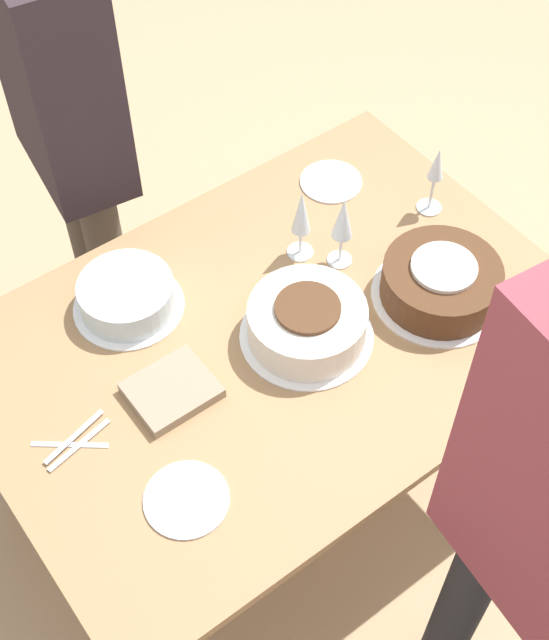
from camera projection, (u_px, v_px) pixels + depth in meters
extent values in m
plane|color=tan|center=(274.00, 480.00, 2.72)|extent=(12.00, 12.00, 0.00)
cube|color=#9E754C|center=(274.00, 337.00, 2.14)|extent=(1.43, 0.99, 0.03)
cylinder|color=brown|center=(355.00, 228.00, 2.88)|extent=(0.07, 0.07, 0.72)
cylinder|color=white|center=(306.00, 335.00, 2.12)|extent=(0.32, 0.32, 0.01)
cylinder|color=silver|center=(307.00, 322.00, 2.08)|extent=(0.28, 0.28, 0.10)
cylinder|color=#4C2D19|center=(308.00, 308.00, 2.04)|extent=(0.15, 0.15, 0.01)
cylinder|color=white|center=(438.00, 295.00, 2.20)|extent=(0.33, 0.33, 0.01)
cylinder|color=#4C2D19|center=(441.00, 282.00, 2.16)|extent=(0.29, 0.29, 0.09)
cylinder|color=silver|center=(444.00, 267.00, 2.12)|extent=(0.16, 0.16, 0.01)
cylinder|color=white|center=(129.00, 306.00, 2.18)|extent=(0.27, 0.27, 0.01)
cylinder|color=silver|center=(127.00, 295.00, 2.14)|extent=(0.23, 0.23, 0.08)
cylinder|color=silver|center=(429.00, 207.00, 2.39)|extent=(0.07, 0.07, 0.00)
cylinder|color=silver|center=(432.00, 192.00, 2.34)|extent=(0.01, 0.01, 0.11)
cone|color=silver|center=(437.00, 163.00, 2.26)|extent=(0.04, 0.04, 0.09)
cylinder|color=silver|center=(339.00, 260.00, 2.27)|extent=(0.06, 0.06, 0.00)
cylinder|color=silver|center=(341.00, 247.00, 2.23)|extent=(0.01, 0.01, 0.09)
cone|color=silver|center=(343.00, 218.00, 2.15)|extent=(0.05, 0.05, 0.12)
cylinder|color=silver|center=(300.00, 252.00, 2.29)|extent=(0.07, 0.07, 0.00)
cylinder|color=silver|center=(300.00, 241.00, 2.25)|extent=(0.01, 0.01, 0.08)
cone|color=silver|center=(301.00, 211.00, 2.17)|extent=(0.05, 0.05, 0.13)
cylinder|color=silver|center=(186.00, 499.00, 1.86)|extent=(0.18, 0.18, 0.01)
cylinder|color=silver|center=(331.00, 182.00, 2.45)|extent=(0.17, 0.17, 0.01)
cube|color=silver|center=(70.00, 445.00, 1.94)|extent=(0.14, 0.11, 0.00)
cube|color=silver|center=(79.00, 445.00, 1.94)|extent=(0.17, 0.04, 0.00)
cube|color=silver|center=(74.00, 437.00, 1.95)|extent=(0.17, 0.05, 0.00)
cube|color=gray|center=(172.00, 390.00, 2.01)|extent=(0.19, 0.16, 0.03)
cylinder|color=#232328|center=(463.00, 600.00, 2.07)|extent=(0.11, 0.11, 0.84)
cylinder|color=#4C4238|center=(86.00, 234.00, 2.84)|extent=(0.11, 0.11, 0.76)
cylinder|color=#4C4238|center=(113.00, 280.00, 2.72)|extent=(0.11, 0.11, 0.76)
cube|color=#2D2328|center=(56.00, 69.00, 2.22)|extent=(0.27, 0.43, 0.64)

